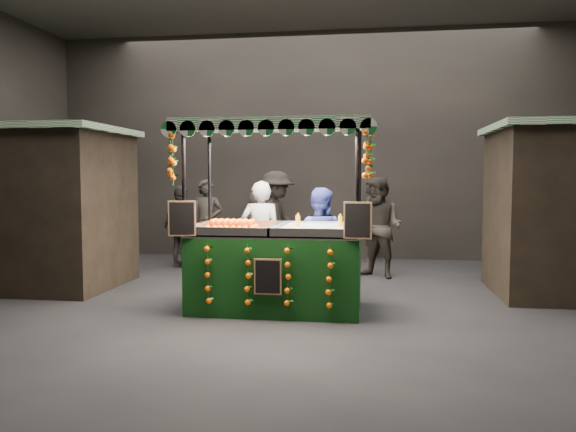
# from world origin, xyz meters

# --- Properties ---
(ground) EXTENTS (12.00, 12.00, 0.00)m
(ground) POSITION_xyz_m (0.00, 0.00, 0.00)
(ground) COLOR black
(ground) RESTS_ON ground
(market_hall) EXTENTS (12.10, 10.10, 5.05)m
(market_hall) POSITION_xyz_m (0.00, 0.00, 3.38)
(market_hall) COLOR black
(market_hall) RESTS_ON ground
(neighbour_stall_left) EXTENTS (3.00, 2.20, 2.60)m
(neighbour_stall_left) POSITION_xyz_m (-4.40, 1.00, 1.31)
(neighbour_stall_left) COLOR black
(neighbour_stall_left) RESTS_ON ground
(juice_stall) EXTENTS (2.62, 1.54, 2.53)m
(juice_stall) POSITION_xyz_m (-0.14, -0.10, 0.78)
(juice_stall) COLOR black
(juice_stall) RESTS_ON ground
(vendor_grey) EXTENTS (0.67, 0.48, 1.74)m
(vendor_grey) POSITION_xyz_m (-0.60, 1.08, 0.87)
(vendor_grey) COLOR gray
(vendor_grey) RESTS_ON ground
(vendor_blue) EXTENTS (0.88, 0.73, 1.64)m
(vendor_blue) POSITION_xyz_m (0.33, 0.91, 0.82)
(vendor_blue) COLOR navy
(vendor_blue) RESTS_ON ground
(shopper_0) EXTENTS (0.69, 0.50, 1.75)m
(shopper_0) POSITION_xyz_m (-2.13, 3.31, 0.88)
(shopper_0) COLOR #272420
(shopper_0) RESTS_ON ground
(shopper_1) EXTENTS (1.11, 1.05, 1.80)m
(shopper_1) POSITION_xyz_m (1.26, 2.62, 0.90)
(shopper_1) COLOR black
(shopper_1) RESTS_ON ground
(shopper_2) EXTENTS (1.03, 0.83, 1.64)m
(shopper_2) POSITION_xyz_m (-2.62, 3.19, 0.82)
(shopper_2) COLOR black
(shopper_2) RESTS_ON ground
(shopper_3) EXTENTS (1.19, 1.43, 1.92)m
(shopper_3) POSITION_xyz_m (-0.75, 3.42, 0.96)
(shopper_3) COLOR black
(shopper_3) RESTS_ON ground
(shopper_4) EXTENTS (0.81, 0.58, 1.56)m
(shopper_4) POSITION_xyz_m (-1.08, 3.33, 0.78)
(shopper_4) COLOR #2D2725
(shopper_4) RESTS_ON ground
(shopper_5) EXTENTS (1.37, 1.55, 1.70)m
(shopper_5) POSITION_xyz_m (3.78, 2.00, 0.85)
(shopper_5) COLOR #272420
(shopper_5) RESTS_ON ground
(shopper_6) EXTENTS (0.46, 0.66, 1.75)m
(shopper_6) POSITION_xyz_m (1.09, 4.60, 0.87)
(shopper_6) COLOR black
(shopper_6) RESTS_ON ground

